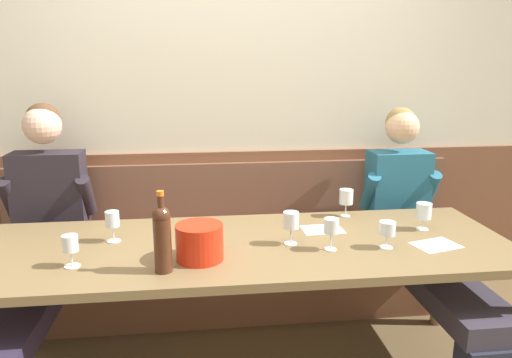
{
  "coord_description": "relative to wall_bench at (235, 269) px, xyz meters",
  "views": [
    {
      "loc": [
        -0.2,
        -2.0,
        1.57
      ],
      "look_at": [
        0.09,
        0.45,
        0.97
      ],
      "focal_mm": 33.54,
      "sensor_mm": 36.0,
      "label": 1
    }
  ],
  "objects": [
    {
      "name": "wine_bottle_amber_mid",
      "position": [
        -0.36,
        -0.96,
        0.6
      ],
      "size": [
        0.07,
        0.07,
        0.35
      ],
      "color": "#462416",
      "rests_on": "dining_table"
    },
    {
      "name": "wine_glass_center_rear",
      "position": [
        0.94,
        -0.6,
        0.54
      ],
      "size": [
        0.08,
        0.08,
        0.14
      ],
      "color": "silver",
      "rests_on": "dining_table"
    },
    {
      "name": "tasting_sheet_right_guest",
      "position": [
        0.42,
        -0.54,
        0.44
      ],
      "size": [
        0.22,
        0.16,
        0.0
      ],
      "primitive_type": "cube",
      "rotation": [
        0.0,
        0.0,
        0.04
      ],
      "color": "white",
      "rests_on": "dining_table"
    },
    {
      "name": "tasting_sheet_left_guest",
      "position": [
        0.9,
        -0.81,
        0.44
      ],
      "size": [
        0.24,
        0.2,
        0.0
      ],
      "primitive_type": "cube",
      "rotation": [
        0.0,
        0.0,
        0.27
      ],
      "color": "white",
      "rests_on": "dining_table"
    },
    {
      "name": "dining_table",
      "position": [
        0.0,
        -0.68,
        0.38
      ],
      "size": [
        2.58,
        0.87,
        0.72
      ],
      "color": "brown",
      "rests_on": "ground"
    },
    {
      "name": "room_wall_back",
      "position": [
        0.0,
        0.26,
        1.12
      ],
      "size": [
        6.8,
        0.08,
        2.8
      ],
      "primitive_type": "cube",
      "color": "beige",
      "rests_on": "ground"
    },
    {
      "name": "wine_glass_center_front",
      "position": [
        -0.63,
        -0.58,
        0.55
      ],
      "size": [
        0.07,
        0.07,
        0.15
      ],
      "color": "silver",
      "rests_on": "dining_table"
    },
    {
      "name": "wine_glass_left_end",
      "position": [
        0.65,
        -0.82,
        0.53
      ],
      "size": [
        0.08,
        0.08,
        0.13
      ],
      "color": "silver",
      "rests_on": "dining_table"
    },
    {
      "name": "wood_wainscot_panel",
      "position": [
        0.0,
        0.21,
        0.22
      ],
      "size": [
        6.8,
        0.03,
        1.01
      ],
      "primitive_type": "cube",
      "color": "brown",
      "rests_on": "ground"
    },
    {
      "name": "wine_glass_near_bucket",
      "position": [
        -0.76,
        -0.86,
        0.54
      ],
      "size": [
        0.07,
        0.07,
        0.14
      ],
      "color": "silver",
      "rests_on": "dining_table"
    },
    {
      "name": "wine_glass_by_bottle",
      "position": [
        0.6,
        -0.34,
        0.55
      ],
      "size": [
        0.08,
        0.08,
        0.16
      ],
      "color": "silver",
      "rests_on": "dining_table"
    },
    {
      "name": "wine_glass_mid_left",
      "position": [
        0.22,
        -0.72,
        0.55
      ],
      "size": [
        0.07,
        0.07,
        0.16
      ],
      "color": "silver",
      "rests_on": "dining_table"
    },
    {
      "name": "person_left_seat",
      "position": [
        -1.08,
        -0.37,
        0.37
      ],
      "size": [
        0.51,
        1.29,
        1.35
      ],
      "color": "#27253F",
      "rests_on": "ground"
    },
    {
      "name": "ice_bucket",
      "position": [
        -0.21,
        -0.85,
        0.52
      ],
      "size": [
        0.21,
        0.21,
        0.16
      ],
      "primitive_type": "cylinder",
      "color": "red",
      "rests_on": "dining_table"
    },
    {
      "name": "wall_bench",
      "position": [
        0.0,
        0.0,
        0.0
      ],
      "size": [
        2.88,
        0.42,
        0.94
      ],
      "color": "brown",
      "rests_on": "ground"
    },
    {
      "name": "person_right_seat",
      "position": [
        1.04,
        -0.36,
        0.36
      ],
      "size": [
        0.47,
        1.28,
        1.3
      ],
      "color": "#242635",
      "rests_on": "ground"
    },
    {
      "name": "wine_glass_right_end",
      "position": [
        0.39,
        -0.81,
        0.55
      ],
      "size": [
        0.07,
        0.07,
        0.15
      ],
      "color": "silver",
      "rests_on": "dining_table"
    }
  ]
}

